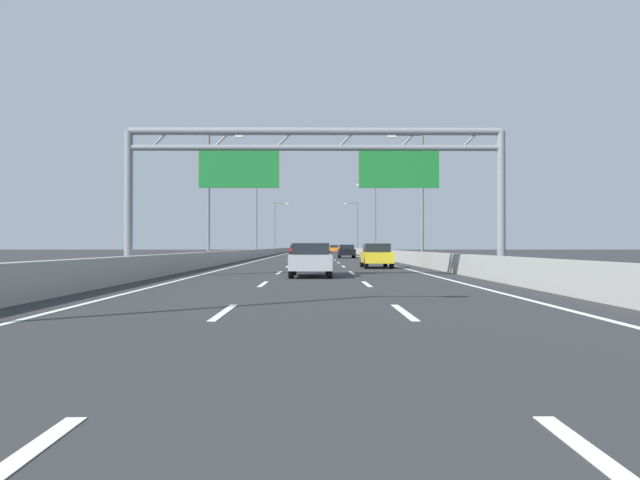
# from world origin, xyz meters

# --- Properties ---
(ground_plane) EXTENTS (260.00, 260.00, 0.00)m
(ground_plane) POSITION_xyz_m (0.00, 100.00, 0.00)
(ground_plane) COLOR #2D2D30
(lane_dash_left_1) EXTENTS (0.16, 3.00, 0.01)m
(lane_dash_left_1) POSITION_xyz_m (-1.80, 12.50, 0.01)
(lane_dash_left_1) COLOR white
(lane_dash_left_1) RESTS_ON ground_plane
(lane_dash_left_2) EXTENTS (0.16, 3.00, 0.01)m
(lane_dash_left_2) POSITION_xyz_m (-1.80, 21.50, 0.01)
(lane_dash_left_2) COLOR white
(lane_dash_left_2) RESTS_ON ground_plane
(lane_dash_left_3) EXTENTS (0.16, 3.00, 0.01)m
(lane_dash_left_3) POSITION_xyz_m (-1.80, 30.50, 0.01)
(lane_dash_left_3) COLOR white
(lane_dash_left_3) RESTS_ON ground_plane
(lane_dash_left_4) EXTENTS (0.16, 3.00, 0.01)m
(lane_dash_left_4) POSITION_xyz_m (-1.80, 39.50, 0.01)
(lane_dash_left_4) COLOR white
(lane_dash_left_4) RESTS_ON ground_plane
(lane_dash_left_5) EXTENTS (0.16, 3.00, 0.01)m
(lane_dash_left_5) POSITION_xyz_m (-1.80, 48.50, 0.01)
(lane_dash_left_5) COLOR white
(lane_dash_left_5) RESTS_ON ground_plane
(lane_dash_left_6) EXTENTS (0.16, 3.00, 0.01)m
(lane_dash_left_6) POSITION_xyz_m (-1.80, 57.50, 0.01)
(lane_dash_left_6) COLOR white
(lane_dash_left_6) RESTS_ON ground_plane
(lane_dash_left_7) EXTENTS (0.16, 3.00, 0.01)m
(lane_dash_left_7) POSITION_xyz_m (-1.80, 66.50, 0.01)
(lane_dash_left_7) COLOR white
(lane_dash_left_7) RESTS_ON ground_plane
(lane_dash_left_8) EXTENTS (0.16, 3.00, 0.01)m
(lane_dash_left_8) POSITION_xyz_m (-1.80, 75.50, 0.01)
(lane_dash_left_8) COLOR white
(lane_dash_left_8) RESTS_ON ground_plane
(lane_dash_left_9) EXTENTS (0.16, 3.00, 0.01)m
(lane_dash_left_9) POSITION_xyz_m (-1.80, 84.50, 0.01)
(lane_dash_left_9) COLOR white
(lane_dash_left_9) RESTS_ON ground_plane
(lane_dash_left_10) EXTENTS (0.16, 3.00, 0.01)m
(lane_dash_left_10) POSITION_xyz_m (-1.80, 93.50, 0.01)
(lane_dash_left_10) COLOR white
(lane_dash_left_10) RESTS_ON ground_plane
(lane_dash_left_11) EXTENTS (0.16, 3.00, 0.01)m
(lane_dash_left_11) POSITION_xyz_m (-1.80, 102.50, 0.01)
(lane_dash_left_11) COLOR white
(lane_dash_left_11) RESTS_ON ground_plane
(lane_dash_left_12) EXTENTS (0.16, 3.00, 0.01)m
(lane_dash_left_12) POSITION_xyz_m (-1.80, 111.50, 0.01)
(lane_dash_left_12) COLOR white
(lane_dash_left_12) RESTS_ON ground_plane
(lane_dash_left_13) EXTENTS (0.16, 3.00, 0.01)m
(lane_dash_left_13) POSITION_xyz_m (-1.80, 120.50, 0.01)
(lane_dash_left_13) COLOR white
(lane_dash_left_13) RESTS_ON ground_plane
(lane_dash_left_14) EXTENTS (0.16, 3.00, 0.01)m
(lane_dash_left_14) POSITION_xyz_m (-1.80, 129.50, 0.01)
(lane_dash_left_14) COLOR white
(lane_dash_left_14) RESTS_ON ground_plane
(lane_dash_left_15) EXTENTS (0.16, 3.00, 0.01)m
(lane_dash_left_15) POSITION_xyz_m (-1.80, 138.50, 0.01)
(lane_dash_left_15) COLOR white
(lane_dash_left_15) RESTS_ON ground_plane
(lane_dash_left_16) EXTENTS (0.16, 3.00, 0.01)m
(lane_dash_left_16) POSITION_xyz_m (-1.80, 147.50, 0.01)
(lane_dash_left_16) COLOR white
(lane_dash_left_16) RESTS_ON ground_plane
(lane_dash_left_17) EXTENTS (0.16, 3.00, 0.01)m
(lane_dash_left_17) POSITION_xyz_m (-1.80, 156.50, 0.01)
(lane_dash_left_17) COLOR white
(lane_dash_left_17) RESTS_ON ground_plane
(lane_dash_right_1) EXTENTS (0.16, 3.00, 0.01)m
(lane_dash_right_1) POSITION_xyz_m (1.80, 12.50, 0.01)
(lane_dash_right_1) COLOR white
(lane_dash_right_1) RESTS_ON ground_plane
(lane_dash_right_2) EXTENTS (0.16, 3.00, 0.01)m
(lane_dash_right_2) POSITION_xyz_m (1.80, 21.50, 0.01)
(lane_dash_right_2) COLOR white
(lane_dash_right_2) RESTS_ON ground_plane
(lane_dash_right_3) EXTENTS (0.16, 3.00, 0.01)m
(lane_dash_right_3) POSITION_xyz_m (1.80, 30.50, 0.01)
(lane_dash_right_3) COLOR white
(lane_dash_right_3) RESTS_ON ground_plane
(lane_dash_right_4) EXTENTS (0.16, 3.00, 0.01)m
(lane_dash_right_4) POSITION_xyz_m (1.80, 39.50, 0.01)
(lane_dash_right_4) COLOR white
(lane_dash_right_4) RESTS_ON ground_plane
(lane_dash_right_5) EXTENTS (0.16, 3.00, 0.01)m
(lane_dash_right_5) POSITION_xyz_m (1.80, 48.50, 0.01)
(lane_dash_right_5) COLOR white
(lane_dash_right_5) RESTS_ON ground_plane
(lane_dash_right_6) EXTENTS (0.16, 3.00, 0.01)m
(lane_dash_right_6) POSITION_xyz_m (1.80, 57.50, 0.01)
(lane_dash_right_6) COLOR white
(lane_dash_right_6) RESTS_ON ground_plane
(lane_dash_right_7) EXTENTS (0.16, 3.00, 0.01)m
(lane_dash_right_7) POSITION_xyz_m (1.80, 66.50, 0.01)
(lane_dash_right_7) COLOR white
(lane_dash_right_7) RESTS_ON ground_plane
(lane_dash_right_8) EXTENTS (0.16, 3.00, 0.01)m
(lane_dash_right_8) POSITION_xyz_m (1.80, 75.50, 0.01)
(lane_dash_right_8) COLOR white
(lane_dash_right_8) RESTS_ON ground_plane
(lane_dash_right_9) EXTENTS (0.16, 3.00, 0.01)m
(lane_dash_right_9) POSITION_xyz_m (1.80, 84.50, 0.01)
(lane_dash_right_9) COLOR white
(lane_dash_right_9) RESTS_ON ground_plane
(lane_dash_right_10) EXTENTS (0.16, 3.00, 0.01)m
(lane_dash_right_10) POSITION_xyz_m (1.80, 93.50, 0.01)
(lane_dash_right_10) COLOR white
(lane_dash_right_10) RESTS_ON ground_plane
(lane_dash_right_11) EXTENTS (0.16, 3.00, 0.01)m
(lane_dash_right_11) POSITION_xyz_m (1.80, 102.50, 0.01)
(lane_dash_right_11) COLOR white
(lane_dash_right_11) RESTS_ON ground_plane
(lane_dash_right_12) EXTENTS (0.16, 3.00, 0.01)m
(lane_dash_right_12) POSITION_xyz_m (1.80, 111.50, 0.01)
(lane_dash_right_12) COLOR white
(lane_dash_right_12) RESTS_ON ground_plane
(lane_dash_right_13) EXTENTS (0.16, 3.00, 0.01)m
(lane_dash_right_13) POSITION_xyz_m (1.80, 120.50, 0.01)
(lane_dash_right_13) COLOR white
(lane_dash_right_13) RESTS_ON ground_plane
(lane_dash_right_14) EXTENTS (0.16, 3.00, 0.01)m
(lane_dash_right_14) POSITION_xyz_m (1.80, 129.50, 0.01)
(lane_dash_right_14) COLOR white
(lane_dash_right_14) RESTS_ON ground_plane
(lane_dash_right_15) EXTENTS (0.16, 3.00, 0.01)m
(lane_dash_right_15) POSITION_xyz_m (1.80, 138.50, 0.01)
(lane_dash_right_15) COLOR white
(lane_dash_right_15) RESTS_ON ground_plane
(lane_dash_right_16) EXTENTS (0.16, 3.00, 0.01)m
(lane_dash_right_16) POSITION_xyz_m (1.80, 147.50, 0.01)
(lane_dash_right_16) COLOR white
(lane_dash_right_16) RESTS_ON ground_plane
(lane_dash_right_17) EXTENTS (0.16, 3.00, 0.01)m
(lane_dash_right_17) POSITION_xyz_m (1.80, 156.50, 0.01)
(lane_dash_right_17) COLOR white
(lane_dash_right_17) RESTS_ON ground_plane
(edge_line_left) EXTENTS (0.16, 176.00, 0.01)m
(edge_line_left) POSITION_xyz_m (-5.25, 88.00, 0.01)
(edge_line_left) COLOR white
(edge_line_left) RESTS_ON ground_plane
(edge_line_right) EXTENTS (0.16, 176.00, 0.01)m
(edge_line_right) POSITION_xyz_m (5.25, 88.00, 0.01)
(edge_line_right) COLOR white
(edge_line_right) RESTS_ON ground_plane
(barrier_left) EXTENTS (0.45, 220.00, 0.95)m
(barrier_left) POSITION_xyz_m (-6.90, 110.00, 0.47)
(barrier_left) COLOR #9E9E99
(barrier_left) RESTS_ON ground_plane
(barrier_right) EXTENTS (0.45, 220.00, 0.95)m
(barrier_right) POSITION_xyz_m (6.90, 110.00, 0.47)
(barrier_right) COLOR #9E9E99
(barrier_right) RESTS_ON ground_plane
(sign_gantry) EXTENTS (16.17, 0.36, 6.36)m
(sign_gantry) POSITION_xyz_m (0.04, 26.16, 4.81)
(sign_gantry) COLOR gray
(sign_gantry) RESTS_ON ground_plane
(streetlamp_left_mid) EXTENTS (2.58, 0.28, 9.50)m
(streetlamp_left_mid) POSITION_xyz_m (-7.47, 44.23, 5.40)
(streetlamp_left_mid) COLOR slate
(streetlamp_left_mid) RESTS_ON ground_plane
(streetlamp_right_mid) EXTENTS (2.58, 0.28, 9.50)m
(streetlamp_right_mid) POSITION_xyz_m (7.47, 44.23, 5.40)
(streetlamp_right_mid) COLOR slate
(streetlamp_right_mid) RESTS_ON ground_plane
(streetlamp_left_far) EXTENTS (2.58, 0.28, 9.50)m
(streetlamp_left_far) POSITION_xyz_m (-7.47, 79.31, 5.40)
(streetlamp_left_far) COLOR slate
(streetlamp_left_far) RESTS_ON ground_plane
(streetlamp_right_far) EXTENTS (2.58, 0.28, 9.50)m
(streetlamp_right_far) POSITION_xyz_m (7.47, 79.31, 5.40)
(streetlamp_right_far) COLOR slate
(streetlamp_right_far) RESTS_ON ground_plane
(streetlamp_left_distant) EXTENTS (2.58, 0.28, 9.50)m
(streetlamp_left_distant) POSITION_xyz_m (-7.47, 114.39, 5.40)
(streetlamp_left_distant) COLOR slate
(streetlamp_left_distant) RESTS_ON ground_plane
(streetlamp_right_distant) EXTENTS (2.58, 0.28, 9.50)m
(streetlamp_right_distant) POSITION_xyz_m (7.47, 114.39, 5.40)
(streetlamp_right_distant) COLOR slate
(streetlamp_right_distant) RESTS_ON ground_plane
(orange_car) EXTENTS (1.83, 4.66, 1.52)m
(orange_car) POSITION_xyz_m (3.62, 122.32, 0.78)
(orange_car) COLOR orange
(orange_car) RESTS_ON ground_plane
(yellow_car) EXTENTS (1.70, 4.33, 1.48)m
(yellow_car) POSITION_xyz_m (3.69, 37.35, 0.75)
(yellow_car) COLOR yellow
(yellow_car) RESTS_ON ground_plane
(red_car) EXTENTS (1.76, 4.16, 1.50)m
(red_car) POSITION_xyz_m (-3.62, 105.84, 0.77)
(red_car) COLOR red
(red_car) RESTS_ON ground_plane
(silver_car) EXTENTS (1.78, 4.11, 1.45)m
(silver_car) POSITION_xyz_m (-0.19, 26.70, 0.74)
(silver_car) COLOR #A8ADB2
(silver_car) RESTS_ON ground_plane
(black_car) EXTENTS (1.81, 4.54, 1.48)m
(black_car) POSITION_xyz_m (3.38, 67.81, 0.76)
(black_car) COLOR black
(black_car) RESTS_ON ground_plane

